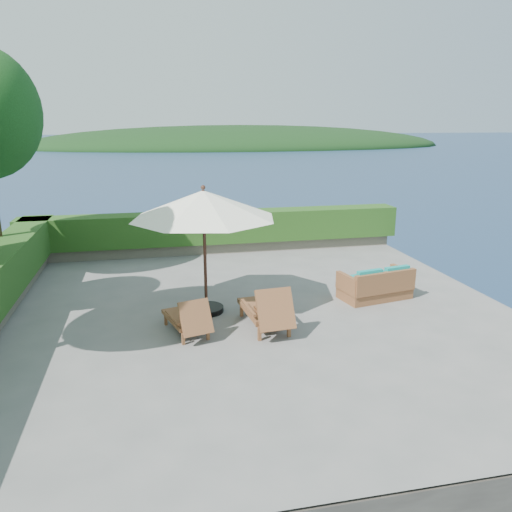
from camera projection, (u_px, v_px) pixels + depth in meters
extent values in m
plane|color=gray|center=(251.00, 312.00, 11.42)|extent=(12.00, 12.00, 0.00)
cube|color=#554F43|center=(251.00, 373.00, 11.82)|extent=(12.00, 12.00, 3.00)
plane|color=#19304D|center=(251.00, 427.00, 12.20)|extent=(600.00, 600.00, 0.00)
ellipsoid|color=black|center=(239.00, 147.00, 149.42)|extent=(126.00, 57.60, 12.60)
cube|color=slate|center=(217.00, 246.00, 16.66)|extent=(12.00, 0.60, 0.36)
cube|color=#1C4213|center=(217.00, 227.00, 16.48)|extent=(12.40, 0.90, 1.00)
cylinder|color=black|center=(206.00, 309.00, 11.41)|extent=(0.92, 0.92, 0.12)
cylinder|color=#3D2016|center=(205.00, 253.00, 11.06)|extent=(0.08, 0.08, 2.79)
cone|color=white|center=(204.00, 204.00, 10.78)|extent=(3.80, 3.80, 0.61)
sphere|color=#3D2016|center=(203.00, 187.00, 10.68)|extent=(0.12, 0.12, 0.10)
cube|color=brown|center=(183.00, 339.00, 9.70)|extent=(0.07, 0.07, 0.24)
cube|color=brown|center=(208.00, 334.00, 9.94)|extent=(0.07, 0.07, 0.24)
cube|color=brown|center=(166.00, 320.00, 10.65)|extent=(0.07, 0.07, 0.24)
cube|color=brown|center=(189.00, 316.00, 10.88)|extent=(0.07, 0.07, 0.24)
cube|color=brown|center=(184.00, 318.00, 10.33)|extent=(0.91, 1.32, 0.08)
cube|color=brown|center=(196.00, 318.00, 9.67)|extent=(0.69, 0.54, 0.65)
cube|color=brown|center=(172.00, 317.00, 10.00)|extent=(0.26, 0.77, 0.05)
cube|color=brown|center=(202.00, 312.00, 10.28)|extent=(0.26, 0.77, 0.05)
cube|color=brown|center=(259.00, 334.00, 9.89)|extent=(0.07, 0.07, 0.29)
cube|color=brown|center=(289.00, 330.00, 10.06)|extent=(0.07, 0.07, 0.29)
cube|color=brown|center=(242.00, 310.00, 11.12)|extent=(0.07, 0.07, 0.29)
cube|color=brown|center=(268.00, 307.00, 11.30)|extent=(0.07, 0.07, 0.29)
cube|color=brown|center=(263.00, 310.00, 10.64)|extent=(0.86, 1.51, 0.10)
cube|color=brown|center=(275.00, 309.00, 9.79)|extent=(0.77, 0.53, 0.78)
cube|color=brown|center=(248.00, 308.00, 10.29)|extent=(0.15, 0.95, 0.06)
cube|color=brown|center=(283.00, 304.00, 10.50)|extent=(0.15, 0.95, 0.06)
cube|color=brown|center=(262.00, 324.00, 10.22)|extent=(0.05, 0.05, 0.42)
cube|color=brown|center=(278.00, 321.00, 10.33)|extent=(0.05, 0.05, 0.42)
cube|color=brown|center=(256.00, 318.00, 10.53)|extent=(0.05, 0.05, 0.42)
cube|color=brown|center=(272.00, 316.00, 10.64)|extent=(0.05, 0.05, 0.42)
cube|color=brown|center=(267.00, 309.00, 10.37)|extent=(0.50, 0.50, 0.05)
cube|color=brown|center=(375.00, 291.00, 12.27)|extent=(1.82, 1.15, 0.38)
cube|color=brown|center=(385.00, 283.00, 11.84)|extent=(1.69, 0.45, 0.52)
cube|color=brown|center=(347.00, 284.00, 11.89)|extent=(0.27, 0.85, 0.42)
cube|color=brown|center=(402.00, 276.00, 12.50)|extent=(0.27, 0.85, 0.42)
cube|color=#138A85|center=(361.00, 282.00, 12.09)|extent=(0.85, 0.80, 0.17)
cube|color=#138A85|center=(387.00, 278.00, 12.39)|extent=(0.85, 0.80, 0.17)
cube|color=#138A85|center=(370.00, 277.00, 11.73)|extent=(0.67, 0.25, 0.34)
cube|color=#138A85|center=(397.00, 273.00, 12.03)|extent=(0.67, 0.25, 0.34)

